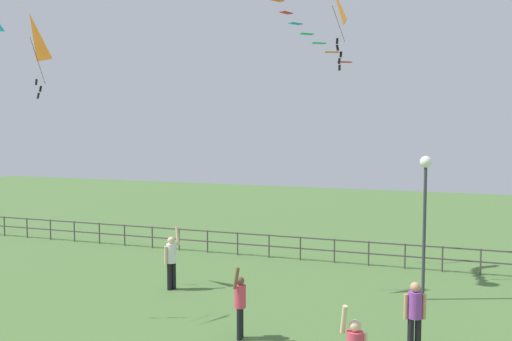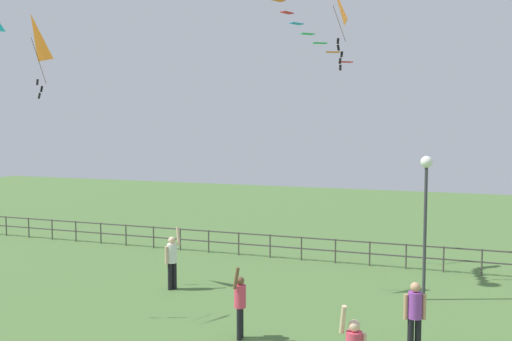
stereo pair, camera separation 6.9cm
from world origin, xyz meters
The scene contains 7 objects.
lamppost centered at (3.07, 10.24, 3.23)m, with size 0.36×0.36×4.44m.
person_2 centered at (3.23, 5.61, 1.00)m, with size 0.50×0.32×1.74m.
person_3 centered at (-4.74, 8.56, 1.03)m, with size 0.41×0.49×2.05m.
person_5 centered at (-1.00, 5.18, 0.94)m, with size 0.30×0.50×1.88m.
kite_4 centered at (-9.04, 7.27, 8.12)m, with size 0.97×0.82×2.70m.
kite_5 centered at (-0.12, 11.41, 9.25)m, with size 0.78×1.11×2.75m.
waterfront_railing centered at (-0.41, 14.00, 0.62)m, with size 36.02×0.06×0.95m.
Camera 1 is at (4.39, -8.43, 5.45)m, focal length 41.79 mm.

